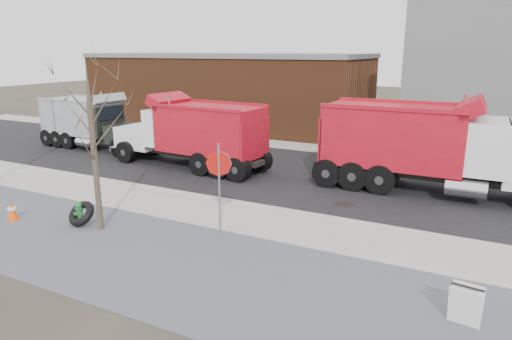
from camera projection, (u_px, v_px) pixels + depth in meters
The scene contains 16 objects.
ground at pixel (230, 219), 15.28m from camera, with size 120.00×120.00×0.00m, color #383328.
gravel_verge at pixel (164, 261), 12.26m from camera, with size 60.00×5.00×0.03m, color slate.
sidewalk at pixel (233, 216), 15.48m from camera, with size 60.00×2.50×0.06m, color #9E9B93.
curb at pixel (251, 204), 16.60m from camera, with size 60.00×0.15×0.11m, color #9E9B93.
road at pixel (300, 175), 20.70m from camera, with size 60.00×9.40×0.02m, color black.
far_sidewalk at pixel (337, 150), 25.60m from camera, with size 60.00×2.00×0.06m, color #9E9B93.
building_brick at pixel (228, 90), 33.63m from camera, with size 20.20×8.20×5.30m.
bare_tree at pixel (92, 126), 13.60m from camera, with size 3.20×3.20×5.20m.
fire_hydrant at pixel (79, 214), 14.83m from camera, with size 0.42×0.42×0.75m.
truck_tire at pixel (81, 214), 14.67m from camera, with size 0.96×0.88×0.81m.
stop_sign at pixel (219, 174), 13.50m from camera, with size 0.75×0.29×2.88m.
sandwich_board at pixel (465, 305), 9.29m from camera, with size 0.68×0.47×0.87m.
traffic_cone_near at pixel (12, 211), 15.09m from camera, with size 0.35×0.35×0.68m.
dump_truck_red_a at pixel (427, 144), 17.76m from camera, with size 9.54×2.65×3.83m.
dump_truck_red_b at pixel (193, 132), 21.56m from camera, with size 8.22×2.90×3.45m.
dump_truck_grey at pixel (91, 120), 25.94m from camera, with size 6.98×2.44×3.14m.
Camera 1 is at (7.30, -12.38, 5.52)m, focal length 32.00 mm.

